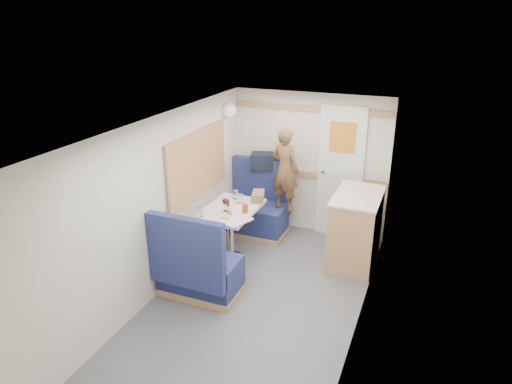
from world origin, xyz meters
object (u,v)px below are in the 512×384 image
at_px(pepper_grinder, 228,203).
at_px(bread_loaf, 258,196).
at_px(bench_near, 198,272).
at_px(dinette_table, 230,220).
at_px(tumbler_left, 200,212).
at_px(beer_glass, 245,208).
at_px(tumbler_right, 240,199).
at_px(orange_fruit, 229,213).
at_px(tray, 236,220).
at_px(wine_glass, 225,202).
at_px(cheese_block, 225,217).
at_px(duffel_bag, 268,161).
at_px(tumbler_mid, 235,194).
at_px(galley_counter, 355,228).
at_px(person, 285,170).
at_px(salt_grinder, 230,210).
at_px(dome_light, 229,111).
at_px(bench_far, 256,213).

relative_size(pepper_grinder, bread_loaf, 0.33).
bearing_deg(bench_near, dinette_table, 90.00).
distance_m(tumbler_left, beer_glass, 0.55).
bearing_deg(tumbler_right, orange_fruit, -83.14).
relative_size(tray, wine_glass, 2.03).
xyz_separation_m(bench_near, cheese_block, (0.09, 0.55, 0.46)).
relative_size(beer_glass, pepper_grinder, 1.26).
bearing_deg(duffel_bag, tumbler_mid, -114.94).
height_order(wine_glass, tumbler_left, wine_glass).
bearing_deg(galley_counter, tray, -145.58).
height_order(bench_near, orange_fruit, bench_near).
bearing_deg(dinette_table, person, 62.46).
bearing_deg(salt_grinder, wine_glass, 158.27).
height_order(galley_counter, cheese_block, galley_counter).
distance_m(beer_glass, salt_grinder, 0.18).
distance_m(bench_near, orange_fruit, 0.80).
height_order(beer_glass, salt_grinder, beer_glass).
bearing_deg(dinette_table, tumbler_right, 76.60).
relative_size(dinette_table, bench_near, 0.88).
distance_m(dome_light, tumbler_right, 1.24).
bearing_deg(bread_loaf, bench_far, 114.69).
height_order(dinette_table, tumbler_right, tumbler_right).
xyz_separation_m(tumbler_mid, beer_glass, (0.30, -0.36, -0.00)).
bearing_deg(orange_fruit, bench_near, -99.13).
distance_m(wine_glass, tumbler_left, 0.34).
relative_size(dome_light, cheese_block, 2.02).
bearing_deg(tumbler_right, person, 58.42).
bearing_deg(tray, bench_near, -111.29).
bearing_deg(pepper_grinder, tumbler_right, 55.46).
relative_size(dinette_table, duffel_bag, 1.93).
relative_size(wine_glass, tumbler_right, 1.40).
bearing_deg(dome_light, tumbler_left, -82.24).
relative_size(duffel_bag, tumbler_mid, 4.05).
relative_size(tumbler_right, beer_glass, 1.09).
relative_size(tray, beer_glass, 3.09).
distance_m(person, orange_fruit, 1.14).
height_order(duffel_bag, pepper_grinder, duffel_bag).
bearing_deg(bread_loaf, dinette_table, -120.96).
distance_m(dome_light, salt_grinder, 1.46).
bearing_deg(galley_counter, salt_grinder, -154.32).
bearing_deg(pepper_grinder, dome_light, 113.05).
distance_m(dinette_table, tumbler_right, 0.30).
bearing_deg(dome_light, tray, -62.31).
bearing_deg(duffel_bag, dome_light, -164.36).
height_order(tumbler_left, salt_grinder, tumbler_left).
bearing_deg(dome_light, tumbler_mid, -59.00).
relative_size(duffel_bag, wine_glass, 2.84).
bearing_deg(cheese_block, galley_counter, 32.14).
distance_m(cheese_block, bread_loaf, 0.71).
xyz_separation_m(tumbler_left, bread_loaf, (0.45, 0.74, -0.00)).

